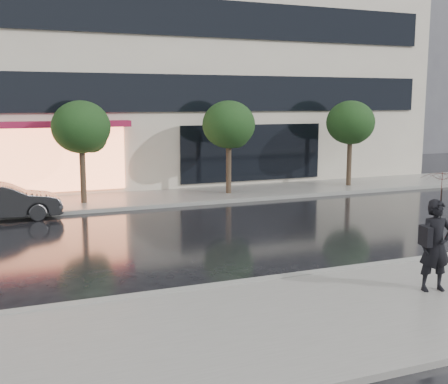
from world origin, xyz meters
TOP-DOWN VIEW (x-y plane):
  - ground at (0.00, 0.00)m, footprint 120.00×120.00m
  - sidewalk_near at (0.00, -3.25)m, footprint 60.00×4.50m
  - sidewalk_far at (0.00, 10.25)m, footprint 60.00×3.50m
  - curb_near at (0.00, -1.00)m, footprint 60.00×0.25m
  - curb_far at (0.00, 8.50)m, footprint 60.00×0.25m
  - office_building at (-0.00, 17.97)m, footprint 30.00×12.76m
  - bg_building_right at (26.00, 28.00)m, footprint 12.00×12.00m
  - tree_mid_west at (-2.94, 10.03)m, footprint 2.20×2.20m
  - tree_mid_east at (3.06, 10.03)m, footprint 2.20×2.20m
  - tree_far_east at (9.06, 10.03)m, footprint 2.20×2.20m
  - parked_car at (-5.95, 8.30)m, footprint 3.88×1.37m
  - pedestrian_with_umbrella at (2.18, -2.98)m, footprint 0.98×0.99m

SIDE VIEW (x-z plane):
  - ground at x=0.00m, z-range 0.00..0.00m
  - sidewalk_near at x=0.00m, z-range 0.00..0.12m
  - sidewalk_far at x=0.00m, z-range 0.00..0.12m
  - curb_near at x=0.00m, z-range 0.00..0.14m
  - curb_far at x=0.00m, z-range 0.00..0.14m
  - parked_car at x=-5.95m, z-range 0.00..1.28m
  - pedestrian_with_umbrella at x=2.18m, z-range 0.37..2.83m
  - tree_mid_west at x=-2.94m, z-range 0.93..4.92m
  - tree_mid_east at x=3.06m, z-range 0.93..4.92m
  - tree_far_east at x=9.06m, z-range 0.93..4.92m
  - bg_building_right at x=26.00m, z-range 0.00..16.00m
  - office_building at x=0.00m, z-range 0.00..18.00m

